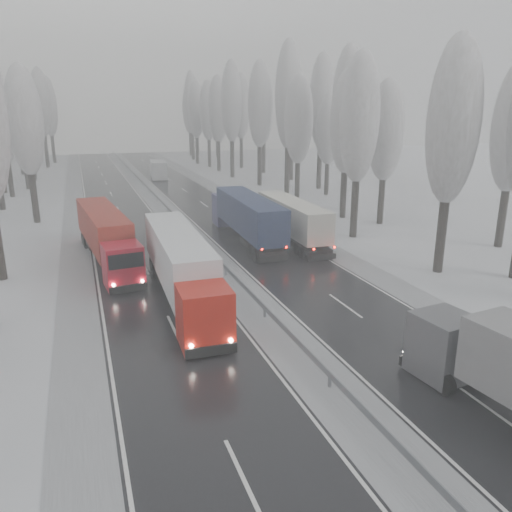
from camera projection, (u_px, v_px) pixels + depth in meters
ground at (381, 443)px, 17.93m from camera, size 260.00×260.00×0.00m
carriageway_right at (250, 237)px, 46.72m from camera, size 7.50×200.00×0.03m
carriageway_left at (136, 247)px, 43.35m from camera, size 7.50×200.00×0.03m
median_slush at (195, 242)px, 45.03m from camera, size 3.00×200.00×0.04m
shoulder_right at (298, 233)px, 48.31m from camera, size 2.40×200.00×0.04m
shoulder_left at (76, 252)px, 41.76m from camera, size 2.40×200.00×0.04m
median_guardrail at (195, 236)px, 44.86m from camera, size 0.12×200.00×0.76m
tree_16 at (453, 123)px, 33.90m from camera, size 3.60×3.60×16.53m
tree_18 at (359, 119)px, 43.99m from camera, size 3.60×3.60×16.58m
tree_19 at (386, 131)px, 49.74m from camera, size 3.60×3.60×14.57m
tree_20 at (347, 123)px, 52.59m from camera, size 3.60×3.60×15.71m
tree_21 at (348, 105)px, 56.39m from camera, size 3.60×3.60×18.62m
tree_22 at (299, 120)px, 61.71m from camera, size 3.60×3.60×15.86m
tree_23 at (329, 130)px, 67.76m from camera, size 3.60×3.60×13.55m
tree_24 at (288, 96)px, 66.06m from camera, size 3.60×3.60×20.49m
tree_25 at (321, 102)px, 72.08m from camera, size 3.60×3.60×19.44m
tree_26 at (260, 105)px, 75.52m from camera, size 3.60×3.60×18.78m
tree_27 at (292, 110)px, 81.64m from camera, size 3.60×3.60×17.62m
tree_28 at (231, 103)px, 84.63m from camera, size 3.60×3.60×19.62m
tree_29 at (264, 108)px, 90.89m from camera, size 3.60×3.60×18.11m
tree_30 at (218, 109)px, 93.83m from camera, size 3.60×3.60×17.86m
tree_31 at (241, 107)px, 99.22m from camera, size 3.60×3.60×18.58m
tree_32 at (208, 111)px, 100.74m from camera, size 3.60×3.60×17.33m
tree_33 at (218, 120)px, 105.90m from camera, size 3.60×3.60×14.33m
tree_34 at (196, 110)px, 106.82m from camera, size 3.60×3.60×17.63m
tree_35 at (232, 108)px, 113.28m from camera, size 3.60×3.60×18.25m
tree_36 at (192, 103)px, 115.66m from camera, size 3.60×3.60×20.23m
tree_37 at (216, 113)px, 122.22m from camera, size 3.60×3.60×16.37m
tree_38 at (189, 109)px, 126.16m from camera, size 3.60×3.60×17.97m
tree_39 at (197, 114)px, 131.01m from camera, size 3.60×3.60×16.19m
tree_62 at (25, 122)px, 50.04m from camera, size 3.60×3.60×16.04m
tree_66 at (2, 123)px, 65.67m from camera, size 3.60×3.60×15.23m
tree_68 at (19, 115)px, 72.03m from camera, size 3.60×3.60×16.65m
tree_70 at (27, 113)px, 81.14m from camera, size 3.60×3.60×17.09m
tree_72 at (16, 120)px, 89.11m from camera, size 3.60×3.60×15.11m
tree_73 at (0, 112)px, 91.42m from camera, size 3.60×3.60×17.22m
tree_74 at (41, 103)px, 99.28m from camera, size 3.60×3.60×19.68m
tree_76 at (49, 107)px, 108.30m from camera, size 3.60×3.60×18.55m
tree_77 at (24, 120)px, 110.87m from camera, size 3.60×3.60×14.32m
tree_78 at (33, 104)px, 112.95m from camera, size 3.60×3.60×19.55m
tree_79 at (22, 112)px, 116.12m from camera, size 3.60×3.60×17.07m
truck_blue_box at (245, 215)px, 44.75m from camera, size 3.14×16.52×4.22m
truck_cream_box at (288, 216)px, 45.22m from camera, size 2.71×14.86×3.80m
box_truck_distant at (158, 169)px, 85.99m from camera, size 3.27×8.41×3.07m
truck_red_white at (181, 264)px, 30.62m from camera, size 3.01×16.29×4.16m
truck_red_red at (106, 233)px, 38.58m from camera, size 3.94×15.63×3.98m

